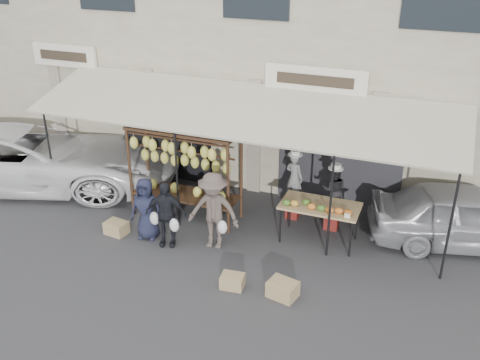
# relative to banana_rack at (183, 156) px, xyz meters

# --- Properties ---
(ground_plane) EXTENTS (90.00, 90.00, 0.00)m
(ground_plane) POSITION_rel_banana_rack_xyz_m (1.05, -1.59, -1.57)
(ground_plane) COLOR #2D2D30
(shophouse) EXTENTS (24.00, 6.15, 7.30)m
(shophouse) POSITION_rel_banana_rack_xyz_m (1.05, 4.90, 2.07)
(shophouse) COLOR #BDB29A
(shophouse) RESTS_ON ground_plane
(awning) EXTENTS (10.00, 2.35, 2.92)m
(awning) POSITION_rel_banana_rack_xyz_m (1.06, 0.69, 1.00)
(awning) COLOR beige
(awning) RESTS_ON ground_plane
(banana_rack) EXTENTS (2.60, 0.90, 2.24)m
(banana_rack) POSITION_rel_banana_rack_xyz_m (0.00, 0.00, 0.00)
(banana_rack) COLOR black
(banana_rack) RESTS_ON ground_plane
(produce_table) EXTENTS (1.70, 0.90, 1.04)m
(produce_table) POSITION_rel_banana_rack_xyz_m (3.23, -0.00, -0.70)
(produce_table) COLOR tan
(produce_table) RESTS_ON ground_plane
(vendor_left) EXTENTS (0.52, 0.43, 1.24)m
(vendor_left) POSITION_rel_banana_rack_xyz_m (2.40, 0.89, -0.54)
(vendor_left) COLOR gray
(vendor_left) RESTS_ON stool_left
(vendor_right) EXTENTS (0.62, 0.53, 1.11)m
(vendor_right) POSITION_rel_banana_rack_xyz_m (3.39, 0.72, -0.59)
(vendor_right) COLOR black
(vendor_right) RESTS_ON stool_right
(customer_left) EXTENTS (0.77, 0.57, 1.44)m
(customer_left) POSITION_rel_banana_rack_xyz_m (-0.36, -1.18, -0.85)
(customer_left) COLOR #1B1E33
(customer_left) RESTS_ON ground_plane
(customer_mid) EXTENTS (0.95, 0.59, 1.51)m
(customer_mid) POSITION_rel_banana_rack_xyz_m (0.19, -1.28, -0.82)
(customer_mid) COLOR black
(customer_mid) RESTS_ON ground_plane
(customer_right) EXTENTS (1.19, 0.76, 1.75)m
(customer_right) POSITION_rel_banana_rack_xyz_m (1.18, -0.98, -0.70)
(customer_right) COLOR #524640
(customer_right) RESTS_ON ground_plane
(stool_left) EXTENTS (0.30, 0.30, 0.42)m
(stool_left) POSITION_rel_banana_rack_xyz_m (2.40, 0.89, -1.37)
(stool_left) COLOR maroon
(stool_left) RESTS_ON ground_plane
(stool_right) EXTENTS (0.38, 0.38, 0.43)m
(stool_right) POSITION_rel_banana_rack_xyz_m (3.39, 0.72, -1.36)
(stool_right) COLOR maroon
(stool_right) RESTS_ON ground_plane
(crate_near_a) EXTENTS (0.47, 0.38, 0.26)m
(crate_near_a) POSITION_rel_banana_rack_xyz_m (2.10, -2.20, -1.44)
(crate_near_a) COLOR tan
(crate_near_a) RESTS_ON ground_plane
(crate_near_b) EXTENTS (0.61, 0.51, 0.32)m
(crate_near_b) POSITION_rel_banana_rack_xyz_m (3.09, -2.12, -1.41)
(crate_near_b) COLOR tan
(crate_near_b) RESTS_ON ground_plane
(crate_far) EXTENTS (0.53, 0.43, 0.29)m
(crate_far) POSITION_rel_banana_rack_xyz_m (-1.11, -1.31, -1.43)
(crate_far) COLOR tan
(crate_far) RESTS_ON ground_plane
(van) EXTENTS (6.25, 4.34, 2.38)m
(van) POSITION_rel_banana_rack_xyz_m (-4.91, -0.05, -0.39)
(van) COLOR white
(van) RESTS_ON ground_plane
(sedan) EXTENTS (4.30, 2.56, 1.37)m
(sedan) POSITION_rel_banana_rack_xyz_m (6.19, 1.09, -0.89)
(sedan) COLOR #99999E
(sedan) RESTS_ON ground_plane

